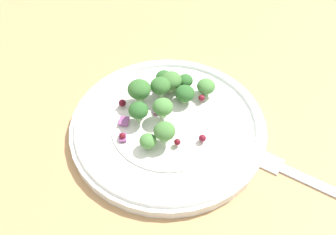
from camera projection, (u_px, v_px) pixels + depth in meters
The scene contains 24 objects.
ground_plane at pixel (178, 141), 56.58cm from camera, with size 180.00×180.00×2.00cm, color tan.
plate at pixel (168, 127), 55.67cm from camera, with size 24.48×24.48×1.70cm.
dressing_pool at pixel (168, 125), 55.34cm from camera, with size 14.20×14.20×0.20cm, color white.
broccoli_floret_0 at pixel (162, 78), 58.90cm from camera, with size 2.17×2.17×2.19cm.
broccoli_floret_1 at pixel (138, 111), 54.13cm from camera, with size 2.43×2.43×2.46cm.
broccoli_floret_2 at pixel (139, 90), 56.01cm from camera, with size 2.97×2.97×3.01cm.
broccoli_floret_3 at pixel (206, 87), 57.76cm from camera, with size 2.39×2.39×2.42cm.
broccoli_floret_4 at pixel (148, 141), 51.92cm from camera, with size 2.04×2.04×2.07cm.
broccoli_floret_5 at pixel (185, 81), 58.44cm from camera, with size 1.98×1.98×2.00cm.
broccoli_floret_6 at pixel (171, 81), 57.78cm from camera, with size 2.76×2.76×2.80cm.
broccoli_floret_7 at pixel (185, 94), 56.81cm from camera, with size 2.53×2.53×2.56cm.
broccoli_floret_8 at pixel (161, 86), 56.77cm from camera, with size 2.62×2.62×2.65cm.
broccoli_floret_9 at pixel (165, 131), 51.83cm from camera, with size 2.57×2.57×2.60cm.
broccoli_floret_10 at pixel (163, 107), 54.29cm from camera, with size 2.53×2.53×2.56cm.
cranberry_0 at pixel (177, 142), 52.60cm from camera, with size 0.78×0.78×0.78cm, color maroon.
cranberry_1 at pixel (202, 138), 53.03cm from camera, with size 0.87×0.87×0.87cm, color maroon.
cranberry_2 at pixel (122, 137), 53.22cm from camera, with size 0.78×0.78×0.78cm, color maroon.
cranberry_3 at pixel (202, 98), 57.21cm from camera, with size 0.83×0.83×0.83cm, color maroon.
cranberry_4 at pixel (122, 103), 56.63cm from camera, with size 0.94×0.94×0.94cm, color #4C0A14.
onion_bit_0 at pixel (157, 85), 59.21cm from camera, with size 0.98×1.19×0.31cm, color #A35B93.
onion_bit_1 at pixel (124, 121), 55.06cm from camera, with size 1.17×1.35×0.31cm, color #934C84.
onion_bit_2 at pixel (158, 111), 56.54cm from camera, with size 1.35×1.21×0.57cm, color #843D75.
onion_bit_3 at pixel (123, 140), 53.34cm from camera, with size 0.85×1.25×0.31cm, color #934C84.
fork at pixel (318, 184), 50.90cm from camera, with size 14.53×14.32×0.50cm.
Camera 1 is at (-9.08, -33.65, 43.69)cm, focal length 47.69 mm.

